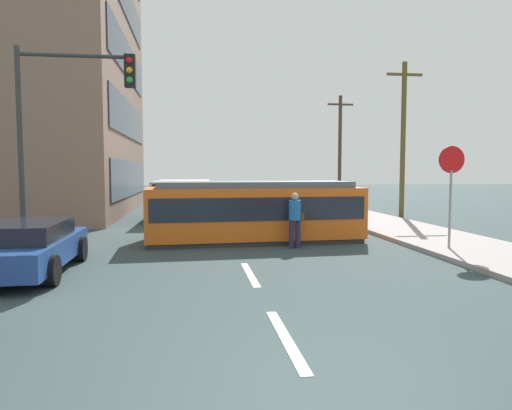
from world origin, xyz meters
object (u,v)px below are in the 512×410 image
(utility_pole_mid, at_px, (403,137))
(parked_sedan_mid, at_px, (24,247))
(traffic_light_mast, at_px, (65,113))
(utility_pole_far, at_px, (340,148))
(pedestrian_crossing, at_px, (295,217))
(streetcar_tram, at_px, (254,210))
(stop_sign, at_px, (451,176))
(city_bus, at_px, (183,197))

(utility_pole_mid, bearing_deg, parked_sedan_mid, -142.75)
(traffic_light_mast, relative_size, utility_pole_far, 0.73)
(pedestrian_crossing, distance_m, parked_sedan_mid, 7.28)
(streetcar_tram, height_order, pedestrian_crossing, streetcar_tram)
(stop_sign, xyz_separation_m, utility_pole_far, (2.95, 18.83, 1.72))
(parked_sedan_mid, distance_m, stop_sign, 11.13)
(streetcar_tram, height_order, stop_sign, stop_sign)
(city_bus, distance_m, utility_pole_far, 13.94)
(pedestrian_crossing, xyz_separation_m, stop_sign, (4.15, -1.39, 1.25))
(parked_sedan_mid, distance_m, utility_pole_far, 24.59)
(parked_sedan_mid, relative_size, utility_pole_mid, 0.57)
(parked_sedan_mid, xyz_separation_m, stop_sign, (10.96, 1.17, 1.57))
(pedestrian_crossing, bearing_deg, streetcar_tram, 123.33)
(utility_pole_mid, xyz_separation_m, utility_pole_far, (-0.15, 9.31, -0.07))
(stop_sign, bearing_deg, pedestrian_crossing, 161.44)
(parked_sedan_mid, xyz_separation_m, utility_pole_mid, (14.07, 10.70, 3.36))
(city_bus, relative_size, pedestrian_crossing, 3.49)
(streetcar_tram, bearing_deg, stop_sign, -29.85)
(city_bus, xyz_separation_m, pedestrian_crossing, (3.49, -8.84, -0.12))
(parked_sedan_mid, relative_size, stop_sign, 1.52)
(streetcar_tram, relative_size, stop_sign, 2.45)
(pedestrian_crossing, bearing_deg, traffic_light_mast, -171.81)
(utility_pole_far, bearing_deg, pedestrian_crossing, -112.18)
(streetcar_tram, relative_size, utility_pole_mid, 0.93)
(traffic_light_mast, bearing_deg, streetcar_tram, 25.50)
(utility_pole_far, bearing_deg, traffic_light_mast, -126.10)
(pedestrian_crossing, xyz_separation_m, parked_sedan_mid, (-6.81, -2.57, -0.32))
(pedestrian_crossing, height_order, stop_sign, stop_sign)
(pedestrian_crossing, distance_m, utility_pole_far, 19.07)
(streetcar_tram, bearing_deg, parked_sedan_mid, -144.19)
(pedestrian_crossing, bearing_deg, parked_sedan_mid, -159.33)
(streetcar_tram, distance_m, parked_sedan_mid, 7.12)
(city_bus, distance_m, utility_pole_mid, 11.16)
(utility_pole_mid, bearing_deg, traffic_light_mast, -146.27)
(utility_pole_mid, bearing_deg, streetcar_tram, -141.78)
(pedestrian_crossing, distance_m, stop_sign, 4.56)
(city_bus, relative_size, parked_sedan_mid, 1.33)
(streetcar_tram, bearing_deg, city_bus, 108.61)
(streetcar_tram, distance_m, utility_pole_mid, 10.98)
(streetcar_tram, distance_m, utility_pole_far, 18.06)
(city_bus, xyz_separation_m, stop_sign, (7.64, -10.23, 1.13))
(city_bus, distance_m, pedestrian_crossing, 9.50)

